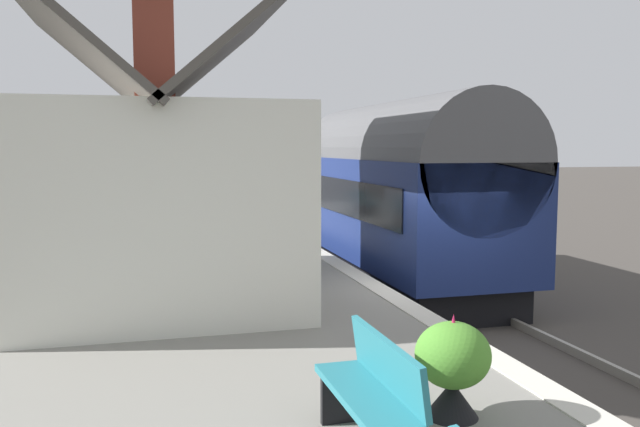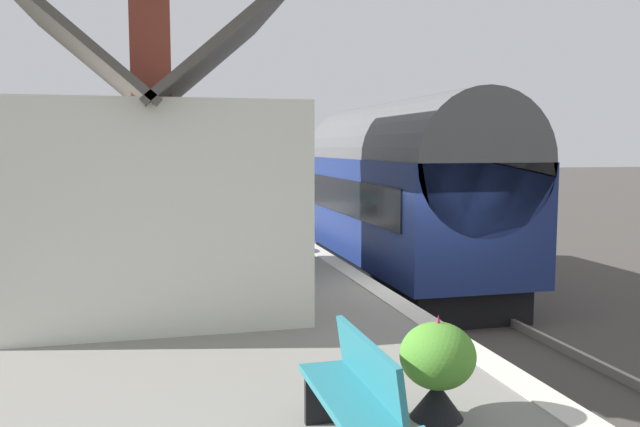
# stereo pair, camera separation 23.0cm
# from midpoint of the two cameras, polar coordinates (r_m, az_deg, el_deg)

# --- Properties ---
(ground_plane) EXTENTS (160.00, 160.00, 0.00)m
(ground_plane) POSITION_cam_midpoint_polar(r_m,az_deg,el_deg) (11.74, 9.45, -10.39)
(ground_plane) COLOR #423D38
(platform) EXTENTS (32.00, 6.06, 0.96)m
(platform) POSITION_cam_midpoint_polar(r_m,az_deg,el_deg) (10.63, -10.95, -9.48)
(platform) COLOR gray
(platform) RESTS_ON ground
(platform_edge_coping) EXTENTS (32.00, 0.36, 0.02)m
(platform_edge_coping) POSITION_cam_midpoint_polar(r_m,az_deg,el_deg) (11.08, 3.94, -6.17)
(platform_edge_coping) COLOR beige
(platform_edge_coping) RESTS_ON platform
(rail_near) EXTENTS (52.00, 0.08, 0.14)m
(rail_near) POSITION_cam_midpoint_polar(r_m,az_deg,el_deg) (12.47, 16.33, -9.26)
(rail_near) COLOR gray
(rail_near) RESTS_ON ground
(rail_far) EXTENTS (52.00, 0.08, 0.14)m
(rail_far) POSITION_cam_midpoint_polar(r_m,az_deg,el_deg) (11.80, 10.26, -9.98)
(rail_far) COLOR gray
(rail_far) RESTS_ON ground
(train) EXTENTS (8.27, 2.73, 4.32)m
(train) POSITION_cam_midpoint_polar(r_m,az_deg,el_deg) (15.21, 6.62, 1.84)
(train) COLOR black
(train) RESTS_ON ground
(station_building) EXTENTS (6.07, 4.19, 5.56)m
(station_building) POSITION_cam_midpoint_polar(r_m,az_deg,el_deg) (10.71, -14.73, 1.86)
(station_building) COLOR silver
(station_building) RESTS_ON platform
(bench_platform_end) EXTENTS (1.42, 0.50, 0.88)m
(bench_platform_end) POSITION_cam_midpoint_polar(r_m,az_deg,el_deg) (20.86, -11.05, 0.70)
(bench_platform_end) COLOR #26727F
(bench_platform_end) RESTS_ON platform
(bench_near_building) EXTENTS (1.42, 0.50, 0.88)m
(bench_near_building) POSITION_cam_midpoint_polar(r_m,az_deg,el_deg) (17.47, -10.82, -0.28)
(bench_near_building) COLOR #26727F
(bench_near_building) RESTS_ON platform
(bench_mid_platform) EXTENTS (1.40, 0.45, 0.88)m
(bench_mid_platform) POSITION_cam_midpoint_polar(r_m,az_deg,el_deg) (5.11, 3.28, -15.27)
(bench_mid_platform) COLOR #26727F
(bench_mid_platform) RESTS_ON platform
(planter_under_sign) EXTENTS (0.93, 0.32, 0.62)m
(planter_under_sign) POSITION_cam_midpoint_polar(r_m,az_deg,el_deg) (14.47, -4.29, -2.17)
(planter_under_sign) COLOR teal
(planter_under_sign) RESTS_ON platform
(planter_corner_building) EXTENTS (0.44, 0.44, 0.74)m
(planter_corner_building) POSITION_cam_midpoint_polar(r_m,az_deg,el_deg) (16.56, -19.16, -1.12)
(planter_corner_building) COLOR black
(planter_corner_building) RESTS_ON platform
(planter_bench_left) EXTENTS (0.65, 0.65, 0.90)m
(planter_bench_left) POSITION_cam_midpoint_polar(r_m,az_deg,el_deg) (5.80, 10.41, -12.91)
(planter_bench_left) COLOR black
(planter_bench_left) RESTS_ON platform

